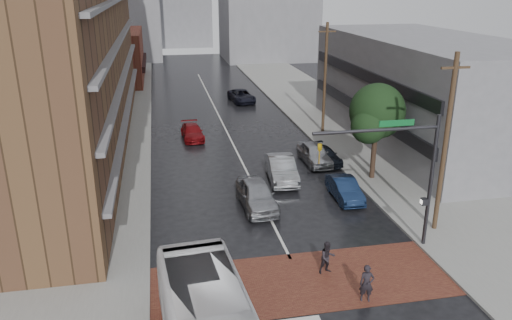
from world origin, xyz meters
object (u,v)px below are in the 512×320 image
pedestrian_b (327,258)px  car_parked_mid (325,155)px  pedestrian_a (367,284)px  car_travel_b (282,169)px  car_travel_a (257,195)px  suv_travel (242,96)px  car_travel_c (192,132)px  car_parked_far (315,153)px  car_parked_near (345,189)px

pedestrian_b → car_parked_mid: pedestrian_b is taller
pedestrian_a → car_travel_b: 14.54m
car_parked_mid → car_travel_a: bearing=-141.0°
pedestrian_a → suv_travel: size_ratio=0.34×
car_travel_a → car_travel_c: car_travel_a is taller
suv_travel → car_parked_far: bearing=-91.3°
car_travel_c → car_parked_near: car_parked_near is taller
car_travel_b → car_parked_near: (3.24, -3.93, -0.17)m
car_travel_b → suv_travel: 24.76m
car_parked_near → suv_travel: bearing=95.3°
pedestrian_b → car_travel_b: size_ratio=0.32×
car_parked_near → car_parked_far: car_parked_far is taller
pedestrian_a → car_parked_far: bearing=92.7°
pedestrian_b → car_parked_near: 9.03m
suv_travel → car_parked_near: (1.92, -28.65, -0.04)m
pedestrian_a → car_travel_b: pedestrian_a is taller
car_travel_a → pedestrian_a: bearing=-77.1°
suv_travel → car_parked_far: 21.86m
car_parked_far → pedestrian_b: bearing=-106.4°
pedestrian_b → car_travel_a: size_ratio=0.33×
pedestrian_a → car_parked_mid: bearing=90.1°
pedestrian_b → car_parked_near: (3.95, 8.12, -0.14)m
pedestrian_a → car_travel_a: (-2.84, 10.44, -0.02)m
pedestrian_b → suv_travel: (2.02, 36.76, -0.10)m
pedestrian_a → car_travel_b: bearing=103.8°
car_travel_b → car_parked_near: bearing=-45.6°
car_travel_c → car_parked_far: 12.04m
car_travel_a → car_parked_mid: (6.79, 7.06, -0.27)m
car_parked_near → car_travel_b: bearing=131.0°
car_travel_a → suv_travel: bearing=79.9°
suv_travel → car_parked_near: 28.71m
pedestrian_b → car_parked_far: (4.07, 15.00, -0.03)m
car_travel_c → car_parked_near: size_ratio=1.06×
car_parked_far → car_travel_c: bearing=135.8°
pedestrian_a → suv_travel: 39.28m
car_travel_a → car_parked_near: size_ratio=1.22×
car_parked_near → car_parked_mid: size_ratio=1.02×
car_travel_a → car_travel_b: size_ratio=0.97×
car_travel_a → car_travel_b: (2.61, 4.11, -0.00)m
car_travel_a → car_travel_c: (-2.84, 15.27, -0.22)m
suv_travel → car_parked_mid: bearing=-89.1°
car_travel_a → car_travel_b: 4.87m
pedestrian_a → pedestrian_b: (-0.94, 2.50, -0.05)m
car_travel_b → car_parked_mid: (4.18, 2.96, -0.26)m
car_travel_b → car_parked_mid: 5.13m
car_travel_b → car_parked_far: (3.36, 2.96, -0.06)m
pedestrian_b → car_travel_c: pedestrian_b is taller
pedestrian_a → pedestrian_b: 2.67m
pedestrian_a → suv_travel: (1.08, 39.26, -0.16)m
pedestrian_a → car_parked_mid: (3.95, 17.50, -0.28)m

